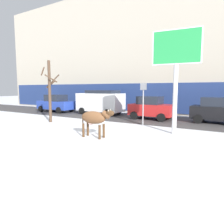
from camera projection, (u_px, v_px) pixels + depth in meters
name	position (u px, v px, depth m)	size (l,w,h in m)	color
ground_plane	(82.00, 139.00, 10.12)	(120.00, 120.00, 0.00)	white
road_strip	(146.00, 119.00, 17.06)	(60.00, 5.60, 0.01)	#423F3F
building_facade	(170.00, 50.00, 21.72)	(44.00, 6.10, 13.00)	#BCB29E
cow_brown	(95.00, 118.00, 10.39)	(1.91, 0.66, 1.54)	brown
billboard	(176.00, 53.00, 10.91)	(2.53, 0.48, 5.56)	silver
car_blue_sedan	(56.00, 103.00, 22.06)	(4.25, 2.07, 1.84)	#233D9E
car_white_van	(100.00, 101.00, 20.00)	(4.65, 2.22, 2.32)	white
car_red_hatchback	(151.00, 108.00, 16.70)	(3.54, 2.00, 1.86)	red
car_black_hatchback	(217.00, 110.00, 14.73)	(3.54, 2.00, 1.86)	black
pedestrian_near_billboard	(167.00, 106.00, 19.47)	(0.36, 0.24, 1.73)	#282833
pedestrian_by_cars	(84.00, 102.00, 24.65)	(0.36, 0.24, 1.73)	#282833
pedestrian_far_left	(115.00, 103.00, 22.43)	(0.36, 0.24, 1.73)	#282833
bare_tree_left_lot	(50.00, 90.00, 15.14)	(1.34, 1.39, 4.49)	#4C3828
street_sign	(143.00, 101.00, 13.73)	(0.44, 0.08, 2.82)	gray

